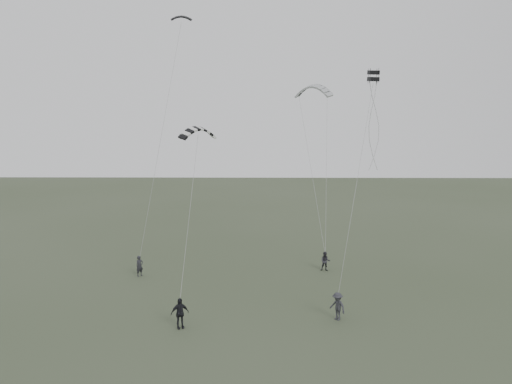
{
  "coord_description": "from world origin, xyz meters",
  "views": [
    {
      "loc": [
        1.67,
        -31.11,
        12.95
      ],
      "look_at": [
        1.23,
        5.78,
        7.14
      ],
      "focal_mm": 35.0,
      "sensor_mm": 36.0,
      "label": 1
    }
  ],
  "objects_px": {
    "flyer_left": "(140,266)",
    "kite_pale_large": "(313,86)",
    "flyer_far": "(337,306)",
    "flyer_right": "(325,261)",
    "kite_striped": "(198,128)",
    "kite_dark_small": "(181,17)",
    "kite_box": "(373,76)",
    "flyer_center": "(180,313)"
  },
  "relations": [
    {
      "from": "flyer_center",
      "to": "flyer_far",
      "type": "relative_size",
      "value": 1.06
    },
    {
      "from": "flyer_left",
      "to": "kite_pale_large",
      "type": "height_order",
      "value": "kite_pale_large"
    },
    {
      "from": "flyer_right",
      "to": "kite_striped",
      "type": "distance_m",
      "value": 15.6
    },
    {
      "from": "flyer_center",
      "to": "kite_box",
      "type": "relative_size",
      "value": 2.64
    },
    {
      "from": "kite_dark_small",
      "to": "kite_pale_large",
      "type": "bearing_deg",
      "value": 16.71
    },
    {
      "from": "flyer_far",
      "to": "kite_pale_large",
      "type": "height_order",
      "value": "kite_pale_large"
    },
    {
      "from": "kite_striped",
      "to": "kite_box",
      "type": "bearing_deg",
      "value": -43.37
    },
    {
      "from": "kite_striped",
      "to": "kite_dark_small",
      "type": "bearing_deg",
      "value": 65.96
    },
    {
      "from": "flyer_far",
      "to": "kite_striped",
      "type": "distance_m",
      "value": 15.27
    },
    {
      "from": "kite_dark_small",
      "to": "flyer_center",
      "type": "bearing_deg",
      "value": -89.01
    },
    {
      "from": "kite_box",
      "to": "flyer_right",
      "type": "bearing_deg",
      "value": 103.16
    },
    {
      "from": "flyer_far",
      "to": "kite_dark_small",
      "type": "distance_m",
      "value": 25.51
    },
    {
      "from": "flyer_left",
      "to": "kite_pale_large",
      "type": "bearing_deg",
      "value": -16.15
    },
    {
      "from": "flyer_left",
      "to": "flyer_center",
      "type": "height_order",
      "value": "flyer_center"
    },
    {
      "from": "flyer_right",
      "to": "kite_pale_large",
      "type": "relative_size",
      "value": 0.45
    },
    {
      "from": "flyer_left",
      "to": "kite_striped",
      "type": "bearing_deg",
      "value": -76.46
    },
    {
      "from": "flyer_left",
      "to": "kite_box",
      "type": "distance_m",
      "value": 23.05
    },
    {
      "from": "flyer_right",
      "to": "flyer_far",
      "type": "relative_size",
      "value": 0.9
    },
    {
      "from": "flyer_far",
      "to": "kite_box",
      "type": "height_order",
      "value": "kite_box"
    },
    {
      "from": "flyer_left",
      "to": "kite_box",
      "type": "xyz_separation_m",
      "value": [
        17.38,
        -3.8,
        14.65
      ]
    },
    {
      "from": "flyer_left",
      "to": "flyer_right",
      "type": "distance_m",
      "value": 15.2
    },
    {
      "from": "kite_box",
      "to": "flyer_center",
      "type": "bearing_deg",
      "value": -164.17
    },
    {
      "from": "kite_dark_small",
      "to": "kite_box",
      "type": "height_order",
      "value": "kite_dark_small"
    },
    {
      "from": "flyer_left",
      "to": "flyer_center",
      "type": "relative_size",
      "value": 0.88
    },
    {
      "from": "kite_pale_large",
      "to": "flyer_far",
      "type": "bearing_deg",
      "value": -55.54
    },
    {
      "from": "kite_box",
      "to": "kite_pale_large",
      "type": "bearing_deg",
      "value": 94.58
    },
    {
      "from": "flyer_far",
      "to": "flyer_left",
      "type": "bearing_deg",
      "value": -160.87
    },
    {
      "from": "flyer_far",
      "to": "kite_striped",
      "type": "bearing_deg",
      "value": -159.51
    },
    {
      "from": "flyer_left",
      "to": "kite_pale_large",
      "type": "xyz_separation_m",
      "value": [
        14.45,
        7.69,
        14.57
      ]
    },
    {
      "from": "flyer_right",
      "to": "kite_pale_large",
      "type": "xyz_separation_m",
      "value": [
        -0.66,
        6.12,
        14.6
      ]
    },
    {
      "from": "flyer_left",
      "to": "flyer_right",
      "type": "relative_size",
      "value": 1.04
    },
    {
      "from": "flyer_far",
      "to": "flyer_center",
      "type": "bearing_deg",
      "value": -122.98
    },
    {
      "from": "flyer_right",
      "to": "kite_striped",
      "type": "relative_size",
      "value": 0.57
    },
    {
      "from": "flyer_right",
      "to": "kite_pale_large",
      "type": "height_order",
      "value": "kite_pale_large"
    },
    {
      "from": "kite_pale_large",
      "to": "kite_striped",
      "type": "xyz_separation_m",
      "value": [
        -9.11,
        -11.06,
        -3.49
      ]
    },
    {
      "from": "flyer_left",
      "to": "flyer_right",
      "type": "height_order",
      "value": "flyer_left"
    },
    {
      "from": "flyer_center",
      "to": "kite_dark_small",
      "type": "relative_size",
      "value": 1.14
    },
    {
      "from": "flyer_right",
      "to": "kite_striped",
      "type": "xyz_separation_m",
      "value": [
        -9.78,
        -4.94,
        11.11
      ]
    },
    {
      "from": "flyer_center",
      "to": "kite_box",
      "type": "bearing_deg",
      "value": 0.07
    },
    {
      "from": "flyer_center",
      "to": "kite_striped",
      "type": "relative_size",
      "value": 0.68
    },
    {
      "from": "flyer_far",
      "to": "kite_pale_large",
      "type": "bearing_deg",
      "value": 139.74
    },
    {
      "from": "flyer_center",
      "to": "flyer_far",
      "type": "xyz_separation_m",
      "value": [
        9.78,
        1.35,
        -0.05
      ]
    }
  ]
}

